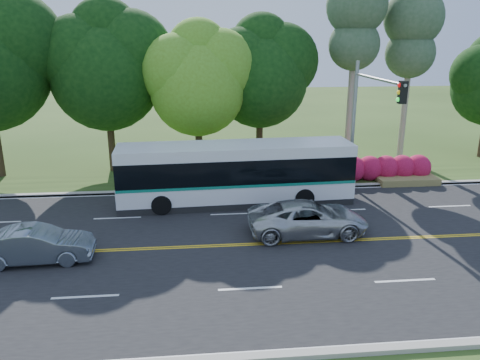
{
  "coord_description": "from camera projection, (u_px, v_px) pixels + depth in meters",
  "views": [
    {
      "loc": [
        -2.22,
        -17.55,
        8.29
      ],
      "look_at": [
        -0.31,
        2.0,
        2.2
      ],
      "focal_mm": 35.0,
      "sensor_mm": 36.0,
      "label": 1
    }
  ],
  "objects": [
    {
      "name": "ground",
      "position": [
        252.0,
        245.0,
        19.34
      ],
      "size": [
        120.0,
        120.0,
        0.0
      ],
      "primitive_type": "plane",
      "color": "#2D4517",
      "rests_on": "ground"
    },
    {
      "name": "road",
      "position": [
        252.0,
        244.0,
        19.34
      ],
      "size": [
        60.0,
        14.0,
        0.02
      ],
      "primitive_type": "cube",
      "color": "black",
      "rests_on": "ground"
    },
    {
      "name": "curb_north",
      "position": [
        237.0,
        189.0,
        26.12
      ],
      "size": [
        60.0,
        0.3,
        0.15
      ],
      "primitive_type": "cube",
      "color": "#A4A094",
      "rests_on": "ground"
    },
    {
      "name": "curb_south",
      "position": [
        285.0,
        356.0,
        12.52
      ],
      "size": [
        60.0,
        0.3,
        0.15
      ],
      "primitive_type": "cube",
      "color": "#A4A094",
      "rests_on": "ground"
    },
    {
      "name": "grass_verge",
      "position": [
        234.0,
        180.0,
        27.88
      ],
      "size": [
        60.0,
        4.0,
        0.1
      ],
      "primitive_type": "cube",
      "color": "#2D4517",
      "rests_on": "ground"
    },
    {
      "name": "lane_markings",
      "position": [
        250.0,
        244.0,
        19.33
      ],
      "size": [
        57.6,
        13.82,
        0.0
      ],
      "color": "gold",
      "rests_on": "road"
    },
    {
      "name": "tree_row",
      "position": [
        145.0,
        62.0,
        28.4
      ],
      "size": [
        44.7,
        9.1,
        13.84
      ],
      "color": "#321E16",
      "rests_on": "ground"
    },
    {
      "name": "bougainvillea_hedge",
      "position": [
        356.0,
        170.0,
        27.54
      ],
      "size": [
        9.5,
        2.25,
        1.5
      ],
      "color": "maroon",
      "rests_on": "ground"
    },
    {
      "name": "traffic_signal",
      "position": [
        367.0,
        110.0,
        23.7
      ],
      "size": [
        0.42,
        6.1,
        7.0
      ],
      "color": "gray",
      "rests_on": "ground"
    },
    {
      "name": "transit_bus",
      "position": [
        236.0,
        174.0,
        23.71
      ],
      "size": [
        11.87,
        3.09,
        3.08
      ],
      "rotation": [
        0.0,
        0.0,
        0.05
      ],
      "color": "white",
      "rests_on": "road"
    },
    {
      "name": "sedan",
      "position": [
        37.0,
        245.0,
        17.68
      ],
      "size": [
        4.23,
        1.68,
        1.37
      ],
      "primitive_type": "imported",
      "rotation": [
        0.0,
        0.0,
        1.63
      ],
      "color": "slate",
      "rests_on": "road"
    },
    {
      "name": "suv",
      "position": [
        308.0,
        218.0,
        20.16
      ],
      "size": [
        5.2,
        2.45,
        1.44
      ],
      "primitive_type": "imported",
      "rotation": [
        0.0,
        0.0,
        1.58
      ],
      "color": "#BBBEC0",
      "rests_on": "road"
    }
  ]
}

